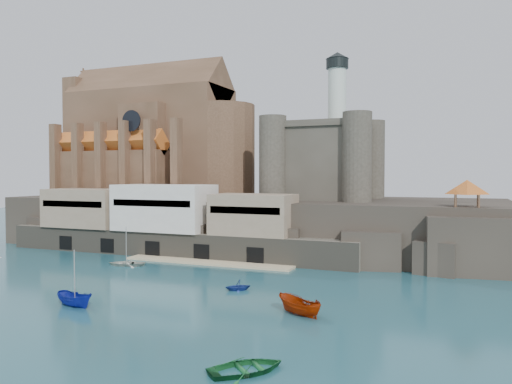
{
  "coord_description": "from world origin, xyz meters",
  "views": [
    {
      "loc": [
        41.13,
        -55.79,
        14.87
      ],
      "look_at": [
        5.0,
        32.0,
        11.56
      ],
      "focal_mm": 35.0,
      "sensor_mm": 36.0,
      "label": 1
    }
  ],
  "objects_px": {
    "pavilion": "(467,189)",
    "boat_2": "(75,306)",
    "castle_keep": "(325,157)",
    "church": "(155,143)"
  },
  "relations": [
    {
      "from": "pavilion",
      "to": "boat_2",
      "type": "bearing_deg",
      "value": -137.23
    },
    {
      "from": "castle_keep",
      "to": "boat_2",
      "type": "distance_m",
      "value": 58.12
    },
    {
      "from": "church",
      "to": "pavilion",
      "type": "xyz_separation_m",
      "value": [
        66.13,
        -15.85,
        -9.4
      ]
    },
    {
      "from": "church",
      "to": "castle_keep",
      "type": "distance_m",
      "value": 40.39
    },
    {
      "from": "church",
      "to": "pavilion",
      "type": "relative_size",
      "value": 7.34
    },
    {
      "from": "church",
      "to": "boat_2",
      "type": "height_order",
      "value": "church"
    },
    {
      "from": "boat_2",
      "to": "pavilion",
      "type": "bearing_deg",
      "value": -36.5
    },
    {
      "from": "castle_keep",
      "to": "pavilion",
      "type": "xyz_separation_m",
      "value": [
        25.92,
        -15.08,
        -5.59
      ]
    },
    {
      "from": "church",
      "to": "boat_2",
      "type": "distance_m",
      "value": 63.37
    },
    {
      "from": "church",
      "to": "boat_2",
      "type": "xyz_separation_m",
      "value": [
        25.08,
        -53.83,
        -22.13
      ]
    }
  ]
}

